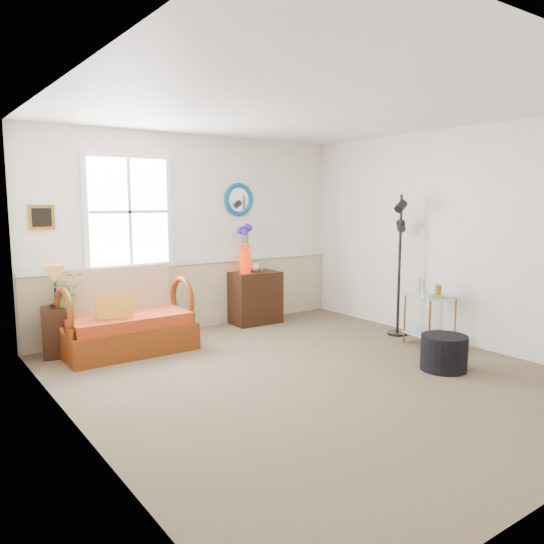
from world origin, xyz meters
TOP-DOWN VIEW (x-y plane):
  - floor at (0.00, 0.00)m, footprint 4.50×5.00m
  - ceiling at (0.00, 0.00)m, footprint 4.50×5.00m
  - walls at (0.00, 0.00)m, footprint 4.51×5.01m
  - wainscot at (0.00, 2.48)m, footprint 4.46×0.02m
  - chair_rail at (0.00, 2.47)m, footprint 4.46×0.04m
  - window at (-0.90, 2.47)m, footprint 1.14×0.06m
  - picture at (-1.92, 2.48)m, footprint 0.28×0.03m
  - mirror at (0.70, 2.48)m, footprint 0.47×0.07m
  - loveseat at (-1.18, 1.93)m, footprint 1.45×0.83m
  - throw_pillow at (-1.35, 1.82)m, footprint 0.41×0.18m
  - lamp_stand at (-1.89, 2.20)m, footprint 0.37×0.37m
  - table_lamp at (-1.88, 2.19)m, footprint 0.30×0.30m
  - potted_plant at (-1.76, 2.16)m, footprint 0.36×0.40m
  - cabinet at (0.82, 2.26)m, footprint 0.70×0.47m
  - flower_vase at (0.66, 2.26)m, footprint 0.21×0.21m
  - side_table at (1.90, 0.07)m, footprint 0.55×0.55m
  - tabletop_items at (1.85, 0.05)m, footprint 0.47×0.47m
  - floor_lamp at (1.97, 0.63)m, footprint 0.29×0.29m
  - ottoman at (1.23, -0.63)m, footprint 0.56×0.56m

SIDE VIEW (x-z plane):
  - floor at x=0.00m, z-range -0.01..0.01m
  - ottoman at x=1.23m, z-range 0.00..0.36m
  - lamp_stand at x=-1.89m, z-range 0.00..0.56m
  - side_table at x=1.90m, z-range 0.00..0.62m
  - cabinet at x=0.82m, z-range 0.00..0.74m
  - wainscot at x=0.00m, z-range 0.00..0.90m
  - loveseat at x=-1.18m, z-range 0.00..0.95m
  - throw_pillow at x=-1.35m, z-range 0.31..0.70m
  - potted_plant at x=-1.76m, z-range 0.56..0.86m
  - tabletop_items at x=1.85m, z-range 0.62..0.84m
  - table_lamp at x=-1.88m, z-range 0.56..1.04m
  - floor_lamp at x=1.97m, z-range 0.00..1.82m
  - chair_rail at x=0.00m, z-range 0.89..0.95m
  - flower_vase at x=0.66m, z-range 0.74..1.40m
  - walls at x=0.00m, z-range 0.00..2.60m
  - picture at x=-1.92m, z-range 1.41..1.69m
  - window at x=-0.90m, z-range 0.88..2.32m
  - mirror at x=0.70m, z-range 1.51..1.99m
  - ceiling at x=0.00m, z-range 2.60..2.60m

